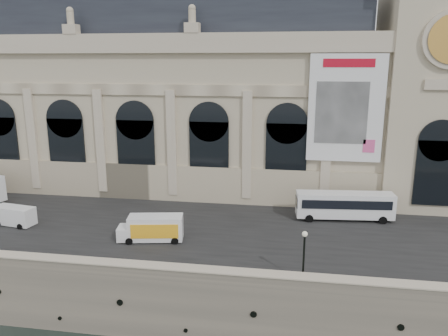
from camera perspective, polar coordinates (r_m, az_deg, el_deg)
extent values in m
plane|color=black|center=(44.58, -15.68, -20.30)|extent=(260.00, 260.00, 0.00)
cube|color=gray|center=(73.46, -4.55, -3.35)|extent=(160.00, 70.00, 6.00)
cube|color=#2D2D2D|center=(53.40, -9.89, -6.79)|extent=(160.00, 24.00, 0.06)
cube|color=gray|center=(41.81, -15.93, -12.38)|extent=(160.00, 1.20, 1.10)
cube|color=beige|center=(41.55, -15.98, -11.64)|extent=(160.00, 1.40, 0.12)
cube|color=#C0B194|center=(68.51, -10.48, 7.19)|extent=(68.00, 18.00, 22.00)
cube|color=beige|center=(61.68, -12.94, -1.71)|extent=(68.60, 0.40, 5.00)
cube|color=beige|center=(59.44, -13.97, 15.52)|extent=(69.00, 0.80, 2.40)
cube|color=beige|center=(59.65, -13.59, 9.95)|extent=(68.00, 0.30, 1.40)
cube|color=#282D36|center=(68.38, -11.02, 18.92)|extent=(64.00, 15.00, 6.00)
cube|color=black|center=(69.50, -27.05, 2.24)|extent=(5.20, 0.25, 9.00)
cube|color=beige|center=(66.38, -23.72, 3.43)|extent=(1.20, 0.50, 14.00)
cube|color=black|center=(64.16, -19.79, 2.09)|extent=(5.20, 0.25, 9.00)
cylinder|color=black|center=(63.46, -20.12, 6.07)|extent=(5.20, 0.25, 5.20)
cube|color=beige|center=(61.58, -15.84, 3.35)|extent=(1.20, 0.50, 14.00)
cube|color=black|center=(60.01, -11.38, 1.88)|extent=(5.20, 0.25, 9.00)
cylinder|color=black|center=(59.27, -11.58, 6.14)|extent=(5.20, 0.25, 5.20)
cube|color=beige|center=(58.12, -6.83, 3.18)|extent=(1.20, 0.50, 14.00)
cube|color=black|center=(57.34, -1.95, 1.59)|extent=(5.20, 0.25, 9.00)
cylinder|color=black|center=(56.56, -1.99, 6.05)|extent=(5.20, 0.25, 5.20)
cube|color=beige|center=(56.25, 3.03, 2.90)|extent=(1.20, 0.50, 14.00)
cube|color=black|center=(56.33, 8.09, 1.24)|extent=(5.20, 0.25, 9.00)
cylinder|color=black|center=(55.54, 8.24, 5.77)|extent=(5.20, 0.25, 5.20)
cube|color=beige|center=(56.12, 13.25, 2.52)|extent=(1.20, 0.50, 14.00)
cube|color=white|center=(55.39, 15.63, 7.47)|extent=(9.00, 0.35, 13.00)
cube|color=#B70C1F|center=(54.90, 16.02, 13.06)|extent=(6.00, 0.06, 1.00)
cube|color=gray|center=(55.19, 15.10, 6.96)|extent=(6.20, 0.06, 7.50)
cube|color=#E24F91|center=(56.24, 18.39, 2.73)|extent=(1.40, 0.06, 1.60)
cube|color=#C0B194|center=(63.69, 25.10, 9.27)|extent=(12.00, 14.00, 30.00)
cube|color=black|center=(58.24, 26.02, -0.64)|extent=(5.00, 0.25, 8.00)
cube|color=white|center=(54.29, 15.48, -4.66)|extent=(11.57, 3.42, 2.95)
cube|color=black|center=(53.31, 9.45, -4.35)|extent=(0.28, 2.18, 1.14)
cube|color=black|center=(53.03, 15.76, -4.68)|extent=(10.41, 1.05, 1.05)
cube|color=black|center=(55.32, 15.25, -3.88)|extent=(10.41, 1.05, 1.05)
cylinder|color=black|center=(52.92, 11.07, -6.52)|extent=(0.97, 0.37, 0.95)
cylinder|color=black|center=(55.14, 10.76, -5.66)|extent=(0.97, 0.37, 0.95)
cylinder|color=black|center=(54.71, 20.04, -6.44)|extent=(0.97, 0.37, 0.95)
cylinder|color=black|center=(56.85, 19.39, -5.63)|extent=(0.97, 0.37, 0.95)
cube|color=white|center=(56.42, -25.71, -5.60)|extent=(5.07, 2.62, 2.06)
cube|color=white|center=(57.83, -27.07, -5.62)|extent=(1.63, 2.07, 1.43)
cylinder|color=black|center=(58.36, -26.10, -5.92)|extent=(0.71, 0.33, 0.68)
cylinder|color=black|center=(55.03, -25.11, -6.97)|extent=(0.71, 0.33, 0.68)
cylinder|color=black|center=(56.31, -23.82, -6.37)|extent=(0.71, 0.33, 0.68)
cube|color=white|center=(47.18, -8.91, -7.69)|extent=(6.00, 3.16, 2.56)
cube|color=#FEAF1C|center=(46.15, -9.09, -8.20)|extent=(4.87, 0.93, 1.52)
cube|color=#B70C1F|center=(46.15, -9.09, -8.20)|extent=(2.81, 0.54, 0.57)
cube|color=white|center=(47.93, -12.75, -8.26)|extent=(1.86, 2.33, 1.42)
cylinder|color=black|center=(47.03, -12.29, -9.36)|extent=(0.79, 0.40, 0.76)
cylinder|color=black|center=(49.00, -11.80, -8.36)|extent=(0.79, 0.40, 0.76)
cylinder|color=black|center=(46.35, -6.44, -9.47)|extent=(0.79, 0.40, 0.76)
cylinder|color=black|center=(48.36, -6.20, -8.45)|extent=(0.79, 0.40, 0.76)
cylinder|color=black|center=(39.64, 10.24, -14.11)|extent=(0.47, 0.47, 0.43)
cylinder|color=black|center=(38.78, 10.36, -11.57)|extent=(0.17, 0.17, 4.31)
sphere|color=beige|center=(37.87, 10.51, -8.47)|extent=(0.47, 0.47, 0.47)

